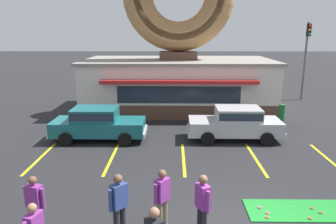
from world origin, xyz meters
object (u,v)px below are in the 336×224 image
pedestrian_beanie_man (119,203)px  traffic_light_pole (306,51)px  golf_ball (293,207)px  car_silver (236,122)px  pedestrian_hooded_kid (162,197)px  car_teal (98,123)px  pedestrian_crossing_woman (202,203)px  pedestrian_clipboard_woman (35,203)px  trash_bin (280,112)px

pedestrian_beanie_man → traffic_light_pole: (11.33, 17.67, 2.73)m
pedestrian_beanie_man → golf_ball: bearing=16.7°
car_silver → pedestrian_hooded_kid: bearing=-113.8°
car_teal → pedestrian_crossing_woman: (4.38, -7.72, 0.09)m
pedestrian_hooded_kid → pedestrian_beanie_man: pedestrian_beanie_man is taller
car_teal → pedestrian_beanie_man: size_ratio=2.61×
car_silver → traffic_light_pole: 12.30m
pedestrian_clipboard_woman → pedestrian_crossing_woman: 4.26m
pedestrian_clipboard_woman → pedestrian_crossing_woman: (4.26, -0.06, 0.06)m
golf_ball → car_silver: (-0.57, 6.43, 0.82)m
pedestrian_beanie_man → pedestrian_hooded_kid: bearing=21.2°
car_silver → car_teal: same height
car_teal → pedestrian_crossing_woman: bearing=-60.4°
pedestrian_beanie_man → trash_bin: bearing=56.3°
car_silver → pedestrian_hooded_kid: pedestrian_hooded_kid is taller
car_teal → trash_bin: (10.02, 3.82, -0.37)m
pedestrian_hooded_kid → golf_ball: bearing=15.4°
pedestrian_hooded_kid → traffic_light_pole: 20.26m
car_silver → pedestrian_clipboard_woman: (-6.55, -7.83, 0.04)m
pedestrian_clipboard_woman → trash_bin: (9.89, 11.49, -0.41)m
pedestrian_clipboard_woman → traffic_light_pole: 22.33m
pedestrian_clipboard_woman → car_teal: bearing=90.9°
car_teal → traffic_light_pole: (13.62, 9.91, 2.84)m
golf_ball → pedestrian_crossing_woman: pedestrian_crossing_woman is taller
pedestrian_hooded_kid → traffic_light_pole: (10.26, 17.26, 2.77)m
car_teal → pedestrian_hooded_kid: pedestrian_hooded_kid is taller
pedestrian_crossing_woman → traffic_light_pole: traffic_light_pole is taller
car_silver → pedestrian_beanie_man: (-4.39, -7.92, 0.11)m
golf_ball → car_teal: car_teal is taller
golf_ball → pedestrian_clipboard_woman: (-7.12, -1.39, 0.86)m
pedestrian_crossing_woman → car_silver: bearing=73.8°
pedestrian_hooded_kid → pedestrian_beanie_man: size_ratio=0.97×
traffic_light_pole → pedestrian_hooded_kid: bearing=-120.7°
pedestrian_hooded_kid → pedestrian_crossing_woman: 1.09m
car_teal → pedestrian_crossing_woman: pedestrian_crossing_woman is taller
golf_ball → traffic_light_pole: bearing=68.5°
pedestrian_beanie_man → trash_bin: (7.73, 11.58, -0.48)m
pedestrian_hooded_kid → pedestrian_crossing_woman: size_ratio=0.98×
pedestrian_beanie_man → traffic_light_pole: traffic_light_pole is taller
trash_bin → traffic_light_pole: 7.77m
pedestrian_clipboard_woman → golf_ball: bearing=11.1°
pedestrian_clipboard_woman → trash_bin: 15.17m
car_silver → pedestrian_clipboard_woman: 10.21m
car_teal → golf_ball: bearing=-40.9°
car_silver → traffic_light_pole: (6.94, 9.75, 2.84)m
pedestrian_hooded_kid → pedestrian_crossing_woman: (1.02, -0.38, 0.02)m
car_teal → pedestrian_beanie_man: (2.29, -7.76, 0.11)m
golf_ball → traffic_light_pole: 17.77m
pedestrian_hooded_kid → pedestrian_clipboard_woman: bearing=-174.4°
pedestrian_crossing_woman → trash_bin: size_ratio=1.77×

